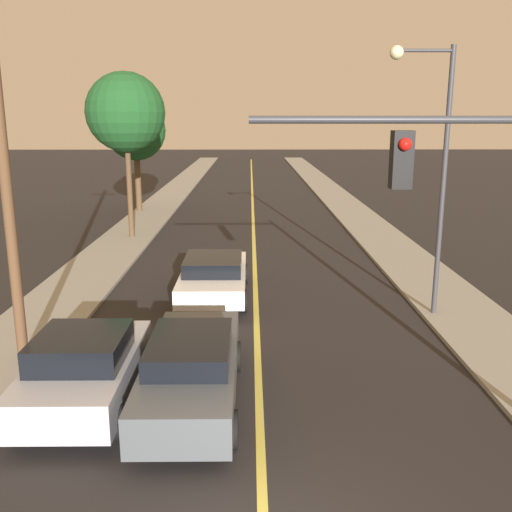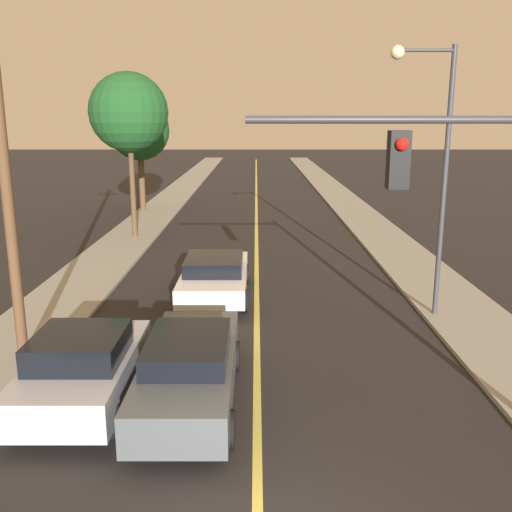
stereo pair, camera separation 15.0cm
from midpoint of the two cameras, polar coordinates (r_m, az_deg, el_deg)
name	(u,v)px [view 1 (the left image)]	position (r m, az deg, el deg)	size (l,w,h in m)	color
road_surface	(252,195)	(42.29, -0.47, 6.11)	(9.42, 80.00, 0.01)	black
sidewalk_left	(172,195)	(42.69, -8.54, 6.10)	(2.50, 80.00, 0.12)	gray
sidewalk_right	(333,194)	(42.71, 7.59, 6.14)	(2.50, 80.00, 0.12)	gray
car_near_lane_front	(192,368)	(11.39, -6.84, -11.05)	(1.86, 4.98, 1.47)	#474C51
car_near_lane_second	(214,275)	(17.97, -4.49, -1.92)	(2.10, 4.81, 1.34)	white
car_outer_lane_front	(85,369)	(11.77, -17.11, -10.71)	(2.01, 3.99, 1.54)	#A5A8B2
traffic_signal_mast	(497,216)	(9.88, 22.56, 3.75)	(5.39, 0.42, 5.62)	#333338
streetlamp_right	(432,148)	(16.11, 16.90, 10.28)	(1.71, 0.36, 7.23)	#333338
utility_pole_left	(4,169)	(13.17, -24.16, 7.96)	(1.60, 0.24, 8.40)	#513823
tree_left_near	(126,113)	(26.94, -13.07, 13.80)	(3.55, 3.55, 7.44)	#4C3823
tree_left_far	(136,131)	(34.66, -12.07, 12.15)	(3.49, 3.49, 6.47)	#4C3823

